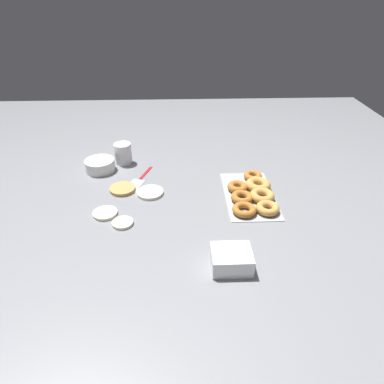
{
  "coord_description": "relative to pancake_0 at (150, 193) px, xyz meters",
  "views": [
    {
      "loc": [
        -1.22,
        -0.08,
        0.82
      ],
      "look_at": [
        0.03,
        -0.13,
        0.04
      ],
      "focal_mm": 32.0,
      "sensor_mm": 36.0,
      "label": 1
    }
  ],
  "objects": [
    {
      "name": "ground_plane",
      "position": [
        -0.08,
        -0.06,
        -0.01
      ],
      "size": [
        3.0,
        3.0,
        0.0
      ],
      "primitive_type": "plane",
      "color": "gray"
    },
    {
      "name": "pancake_0",
      "position": [
        0.0,
        0.0,
        0.0
      ],
      "size": [
        0.12,
        0.12,
        0.01
      ],
      "primitive_type": "cylinder",
      "color": "silver",
      "rests_on": "ground_plane"
    },
    {
      "name": "pancake_1",
      "position": [
        -0.22,
        0.09,
        -0.0
      ],
      "size": [
        0.08,
        0.08,
        0.01
      ],
      "primitive_type": "cylinder",
      "color": "beige",
      "rests_on": "ground_plane"
    },
    {
      "name": "pancake_2",
      "position": [
        0.03,
        0.13,
        0.0
      ],
      "size": [
        0.12,
        0.12,
        0.02
      ],
      "primitive_type": "cylinder",
      "color": "tan",
      "rests_on": "ground_plane"
    },
    {
      "name": "pancake_3",
      "position": [
        -0.15,
        0.17,
        -0.0
      ],
      "size": [
        0.1,
        0.1,
        0.01
      ],
      "primitive_type": "cylinder",
      "color": "beige",
      "rests_on": "ground_plane"
    },
    {
      "name": "donut_tray",
      "position": [
        -0.04,
        -0.45,
        0.01
      ],
      "size": [
        0.4,
        0.22,
        0.04
      ],
      "color": "#ADAFB5",
      "rests_on": "ground_plane"
    },
    {
      "name": "batter_bowl",
      "position": [
        0.23,
        0.26,
        0.02
      ],
      "size": [
        0.15,
        0.15,
        0.06
      ],
      "color": "white",
      "rests_on": "ground_plane"
    },
    {
      "name": "container_stack",
      "position": [
        -0.47,
        -0.3,
        0.03
      ],
      "size": [
        0.11,
        0.13,
        0.06
      ],
      "color": "white",
      "rests_on": "ground_plane"
    },
    {
      "name": "paper_cup",
      "position": [
        0.31,
        0.16,
        0.05
      ],
      "size": [
        0.09,
        0.09,
        0.11
      ],
      "color": "white",
      "rests_on": "ground_plane"
    },
    {
      "name": "spatula",
      "position": [
        0.1,
        0.07,
        -0.0
      ],
      "size": [
        0.25,
        0.12,
        0.01
      ],
      "rotation": [
        0.0,
        0.0,
        2.79
      ],
      "color": "maroon",
      "rests_on": "ground_plane"
    }
  ]
}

